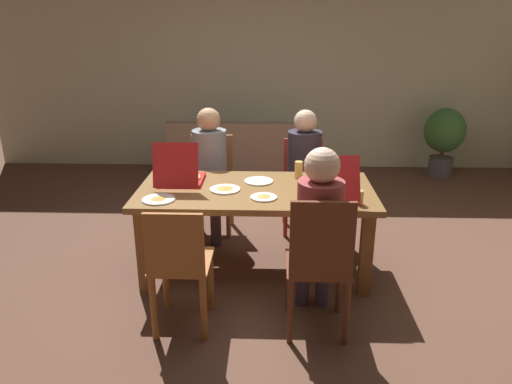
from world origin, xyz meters
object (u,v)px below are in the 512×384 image
Objects in this scene: person_2 at (304,162)px; chair_2 at (303,180)px; pizza_box_1 at (181,177)px; plate_0 at (259,181)px; chair_1 at (319,262)px; person_1 at (319,223)px; dining_table at (256,200)px; drinking_glass_0 at (299,170)px; drinking_glass_1 at (359,197)px; plate_3 at (159,199)px; person_0 at (209,162)px; chair_0 at (212,180)px; couch at (237,157)px; plate_2 at (225,189)px; potted_plant at (444,135)px; plate_1 at (264,197)px; pizza_box_0 at (329,188)px; chair_3 at (180,266)px.

chair_2 is at bearing 90.00° from person_2.
plate_0 is at bearing 4.47° from pizza_box_1.
person_1 is at bearing 90.00° from chair_1.
dining_table is at bearing -115.58° from chair_2.
drinking_glass_0 is 0.74m from drinking_glass_1.
drinking_glass_0 is at bearing 18.96° from plate_0.
plate_3 is (-1.16, 0.46, -0.02)m from person_1.
person_0 is 0.97× the size of person_1.
chair_1 is 1.33m from plate_3.
chair_2 is at bearing 11.80° from person_0.
chair_0 reaches higher than couch.
chair_0 reaches higher than plate_0.
couch is (-0.69, 2.24, -0.52)m from drinking_glass_0.
chair_2 is 3.67× the size of plate_2.
chair_2 is at bearing -64.52° from couch.
person_0 is 3.50m from potted_plant.
pizza_box_1 is 1.82× the size of plate_2.
person_1 is 3.99m from potted_plant.
chair_1 reaches higher than dining_table.
person_2 is (0.00, -0.13, 0.23)m from chair_2.
potted_plant is (2.34, 2.93, -0.18)m from plate_1.
plate_1 reaches higher than dining_table.
potted_plant is (2.65, 2.75, -0.18)m from plate_2.
potted_plant is at bearing 61.38° from chair_1.
chair_1 is at bearing -43.95° from pizza_box_1.
person_2 reaches higher than plate_3.
dining_table is at bearing 169.89° from pizza_box_0.
pizza_box_0 is 3.36m from potted_plant.
person_1 reaches higher than pizza_box_1.
drinking_glass_1 is at bearing -33.32° from plate_0.
pizza_box_1 is (-1.07, 1.03, 0.23)m from chair_1.
person_1 reaches higher than chair_2.
plate_3 is 1.50m from drinking_glass_1.
drinking_glass_1 is (0.34, -1.11, 0.05)m from person_2.
person_0 is 2.15× the size of pizza_box_0.
person_1 reaches higher than chair_3.
plate_1 is at bearing -81.71° from couch.
chair_2 is 0.52× the size of couch.
potted_plant is (2.74, 0.18, 0.28)m from couch.
drinking_glass_0 is at bearing 29.00° from plate_2.
pizza_box_1 is 2.16× the size of plate_1.
potted_plant is at bearing 32.55° from chair_0.
pizza_box_1 is at bearing -143.35° from chair_2.
chair_0 is 0.81m from pizza_box_1.
person_1 is 1.69m from chair_2.
dining_table is 9.19× the size of plate_1.
drinking_glass_1 is (1.02, -0.28, 0.04)m from plate_2.
chair_3 is 3.72× the size of plate_2.
dining_table is at bearing -119.13° from person_2.
drinking_glass_1 is (0.77, -0.32, 0.15)m from dining_table.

